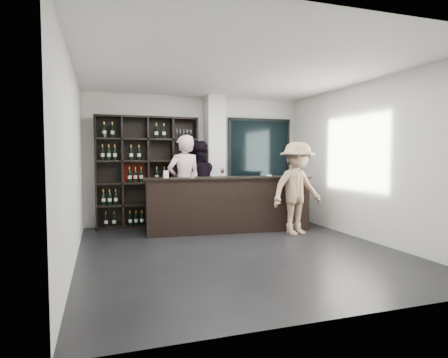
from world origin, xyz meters
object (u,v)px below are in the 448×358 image
object	(u,v)px
tasting_counter	(228,204)
taster_pink	(184,183)
customer	(297,188)
wine_shelf	(148,172)
taster_black	(198,184)

from	to	relation	value
tasting_counter	taster_pink	distance (m)	1.01
tasting_counter	taster_pink	world-z (taller)	taster_pink
customer	wine_shelf	bearing A→B (deg)	133.92
wine_shelf	taster_pink	world-z (taller)	wine_shelf
wine_shelf	tasting_counter	size ratio (longest dim) A/B	0.71
tasting_counter	taster_pink	xyz separation A→B (m)	(-0.85, 0.35, 0.43)
wine_shelf	customer	size ratio (longest dim) A/B	1.32
taster_black	wine_shelf	bearing A→B (deg)	-11.81
tasting_counter	taster_pink	size ratio (longest dim) A/B	1.72
taster_black	customer	size ratio (longest dim) A/B	1.03
taster_black	tasting_counter	bearing A→B (deg)	122.07
taster_black	customer	xyz separation A→B (m)	(1.64, -1.50, -0.03)
wine_shelf	customer	bearing A→B (deg)	-33.33
tasting_counter	taster_black	xyz separation A→B (m)	(-0.45, 0.79, 0.38)
customer	tasting_counter	bearing A→B (deg)	136.56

